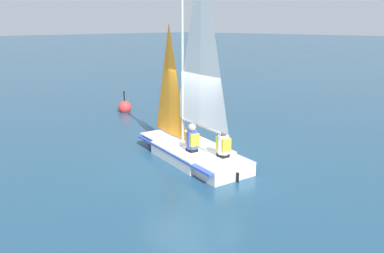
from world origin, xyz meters
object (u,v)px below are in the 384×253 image
buoy_marker (125,107)px  sailor_helm (192,143)px  sailor_crew (223,147)px  sailboat_main (192,131)px

buoy_marker → sailor_helm: bearing=-111.0°
sailor_helm → sailor_crew: size_ratio=1.00×
sailboat_main → sailor_helm: size_ratio=5.10×
sailboat_main → sailor_crew: sailboat_main is taller
sailor_helm → sailor_crew: bearing=-151.3°
sailor_helm → buoy_marker: 7.15m
sailor_crew → buoy_marker: bearing=-4.2°
buoy_marker → sailboat_main: bearing=-109.5°
sailor_helm → sailor_crew: sailor_crew is taller
sailor_helm → sailor_crew: (0.26, -0.91, 0.01)m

